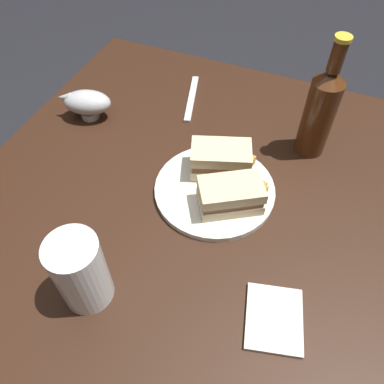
{
  "coord_description": "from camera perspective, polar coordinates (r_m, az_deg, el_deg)",
  "views": [
    {
      "loc": [
        0.4,
        0.22,
        1.39
      ],
      "look_at": [
        -0.04,
        0.03,
        0.81
      ],
      "focal_mm": 36.4,
      "sensor_mm": 36.0,
      "label": 1
    }
  ],
  "objects": [
    {
      "name": "sandwich_half_right",
      "position": [
        0.8,
        4.22,
        4.78
      ],
      "size": [
        0.11,
        0.14,
        0.06
      ],
      "color": "beige",
      "rests_on": "plate"
    },
    {
      "name": "ground_plane",
      "position": [
        1.47,
        -1.93,
        -21.24
      ],
      "size": [
        6.0,
        6.0,
        0.0
      ],
      "primitive_type": "plane",
      "color": "black"
    },
    {
      "name": "pint_glass",
      "position": [
        0.65,
        -15.82,
        -11.61
      ],
      "size": [
        0.08,
        0.08,
        0.14
      ],
      "color": "white",
      "rests_on": "dining_table"
    },
    {
      "name": "gravy_boat",
      "position": [
        0.97,
        -15.18,
        12.53
      ],
      "size": [
        0.1,
        0.13,
        0.07
      ],
      "color": "#B7B7BC",
      "rests_on": "dining_table"
    },
    {
      "name": "sandwich_half_left",
      "position": [
        0.74,
        5.66,
        -0.49
      ],
      "size": [
        0.12,
        0.14,
        0.06
      ],
      "color": "beige",
      "rests_on": "plate"
    },
    {
      "name": "potato_wedge_right_edge",
      "position": [
        0.81,
        7.68,
        2.72
      ],
      "size": [
        0.04,
        0.04,
        0.02
      ],
      "primitive_type": "cube",
      "rotation": [
        0.0,
        0.0,
        3.9
      ],
      "color": "#AD702D",
      "rests_on": "plate"
    },
    {
      "name": "dining_table",
      "position": [
        1.1,
        -2.47,
        -14.98
      ],
      "size": [
        1.06,
        0.85,
        0.78
      ],
      "primitive_type": "cube",
      "color": "black",
      "rests_on": "ground"
    },
    {
      "name": "potato_wedge_left_edge",
      "position": [
        0.82,
        7.76,
        3.94
      ],
      "size": [
        0.06,
        0.03,
        0.02
      ],
      "primitive_type": "cube",
      "rotation": [
        0.0,
        0.0,
        6.09
      ],
      "color": "#B77F33",
      "rests_on": "plate"
    },
    {
      "name": "cider_bottle",
      "position": [
        0.85,
        18.27,
        11.29
      ],
      "size": [
        0.07,
        0.07,
        0.27
      ],
      "color": "#47230F",
      "rests_on": "dining_table"
    },
    {
      "name": "plate",
      "position": [
        0.79,
        3.33,
        0.34
      ],
      "size": [
        0.24,
        0.24,
        0.01
      ],
      "primitive_type": "cylinder",
      "color": "silver",
      "rests_on": "dining_table"
    },
    {
      "name": "potato_wedge_front",
      "position": [
        0.79,
        8.14,
        1.16
      ],
      "size": [
        0.05,
        0.05,
        0.01
      ],
      "primitive_type": "cube",
      "rotation": [
        0.0,
        0.0,
        0.74
      ],
      "color": "#B77F33",
      "rests_on": "plate"
    },
    {
      "name": "potato_wedge_middle",
      "position": [
        0.79,
        9.45,
        0.7
      ],
      "size": [
        0.03,
        0.05,
        0.02
      ],
      "primitive_type": "cube",
      "rotation": [
        0.0,
        0.0,
        4.37
      ],
      "color": "#B77F33",
      "rests_on": "plate"
    },
    {
      "name": "potato_wedge_stray",
      "position": [
        0.78,
        5.61,
        0.82
      ],
      "size": [
        0.04,
        0.03,
        0.02
      ],
      "primitive_type": "cube",
      "rotation": [
        0.0,
        0.0,
        3.51
      ],
      "color": "#B77F33",
      "rests_on": "plate"
    },
    {
      "name": "napkin",
      "position": [
        0.67,
        11.93,
        -17.7
      ],
      "size": [
        0.13,
        0.11,
        0.01
      ],
      "primitive_type": "cube",
      "rotation": [
        0.0,
        0.0,
        0.24
      ],
      "color": "silver",
      "rests_on": "dining_table"
    },
    {
      "name": "fork",
      "position": [
        1.01,
        -0.07,
        13.57
      ],
      "size": [
        0.18,
        0.06,
        0.01
      ],
      "primitive_type": "cube",
      "rotation": [
        0.0,
        0.0,
        3.41
      ],
      "color": "silver",
      "rests_on": "dining_table"
    },
    {
      "name": "potato_wedge_back",
      "position": [
        0.79,
        9.44,
        1.21
      ],
      "size": [
        0.03,
        0.04,
        0.02
      ],
      "primitive_type": "cube",
      "rotation": [
        0.0,
        0.0,
        1.19
      ],
      "color": "#B77F33",
      "rests_on": "plate"
    }
  ]
}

